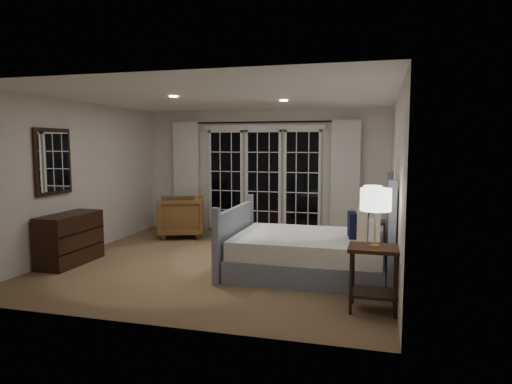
% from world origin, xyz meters
% --- Properties ---
extents(floor, '(5.00, 5.00, 0.00)m').
position_xyz_m(floor, '(0.00, 0.00, 0.00)').
color(floor, olive).
rests_on(floor, ground).
extents(ceiling, '(5.00, 5.00, 0.00)m').
position_xyz_m(ceiling, '(0.00, 0.00, 2.50)').
color(ceiling, white).
rests_on(ceiling, wall_back).
extents(wall_left, '(0.02, 5.00, 2.50)m').
position_xyz_m(wall_left, '(-2.50, 0.00, 1.25)').
color(wall_left, silver).
rests_on(wall_left, floor).
extents(wall_right, '(0.02, 5.00, 2.50)m').
position_xyz_m(wall_right, '(2.50, 0.00, 1.25)').
color(wall_right, silver).
rests_on(wall_right, floor).
extents(wall_back, '(5.00, 0.02, 2.50)m').
position_xyz_m(wall_back, '(0.00, 2.50, 1.25)').
color(wall_back, silver).
rests_on(wall_back, floor).
extents(wall_front, '(5.00, 0.02, 2.50)m').
position_xyz_m(wall_front, '(0.00, -2.50, 1.25)').
color(wall_front, silver).
rests_on(wall_front, floor).
extents(french_doors, '(2.50, 0.04, 2.20)m').
position_xyz_m(french_doors, '(0.00, 2.46, 1.09)').
color(french_doors, black).
rests_on(french_doors, wall_back).
extents(curtain_rod, '(3.50, 0.03, 0.03)m').
position_xyz_m(curtain_rod, '(0.00, 2.40, 2.25)').
color(curtain_rod, black).
rests_on(curtain_rod, wall_back).
extents(curtain_left, '(0.55, 0.10, 2.25)m').
position_xyz_m(curtain_left, '(-1.65, 2.38, 1.15)').
color(curtain_left, silver).
rests_on(curtain_left, curtain_rod).
extents(curtain_right, '(0.55, 0.10, 2.25)m').
position_xyz_m(curtain_right, '(1.65, 2.38, 1.15)').
color(curtain_right, silver).
rests_on(curtain_right, curtain_rod).
extents(downlight_a, '(0.12, 0.12, 0.01)m').
position_xyz_m(downlight_a, '(0.80, 0.60, 2.49)').
color(downlight_a, white).
rests_on(downlight_a, ceiling).
extents(downlight_b, '(0.12, 0.12, 0.01)m').
position_xyz_m(downlight_b, '(-0.60, -0.40, 2.49)').
color(downlight_b, white).
rests_on(downlight_b, ceiling).
extents(bed, '(2.23, 1.60, 1.30)m').
position_xyz_m(bed, '(1.42, -0.25, 0.33)').
color(bed, gray).
rests_on(bed, floor).
extents(nightstand_left, '(0.55, 0.44, 0.71)m').
position_xyz_m(nightstand_left, '(2.25, -1.50, 0.47)').
color(nightstand_left, black).
rests_on(nightstand_left, floor).
extents(nightstand_right, '(0.47, 0.37, 0.61)m').
position_xyz_m(nightstand_right, '(2.18, 0.86, 0.40)').
color(nightstand_right, black).
rests_on(nightstand_right, floor).
extents(lamp_left, '(0.33, 0.33, 0.63)m').
position_xyz_m(lamp_left, '(2.25, -1.50, 1.22)').
color(lamp_left, gold).
rests_on(lamp_left, nightstand_left).
extents(lamp_right, '(0.29, 0.29, 0.56)m').
position_xyz_m(lamp_right, '(2.18, 0.86, 1.05)').
color(lamp_right, gold).
rests_on(lamp_right, nightstand_right).
extents(armchair, '(1.11, 1.09, 0.79)m').
position_xyz_m(armchair, '(-1.47, 1.67, 0.39)').
color(armchair, brown).
rests_on(armchair, floor).
extents(dresser, '(0.46, 1.08, 0.77)m').
position_xyz_m(dresser, '(-2.23, -0.67, 0.38)').
color(dresser, black).
rests_on(dresser, floor).
extents(mirror, '(0.05, 0.85, 1.00)m').
position_xyz_m(mirror, '(-2.47, -0.67, 1.55)').
color(mirror, black).
rests_on(mirror, wall_left).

